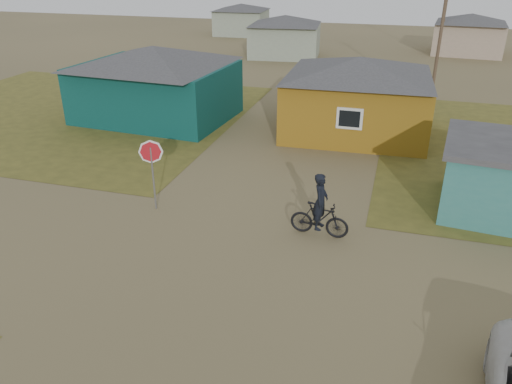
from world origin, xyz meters
TOP-DOWN VIEW (x-y plane):
  - ground at (0.00, 0.00)m, footprint 120.00×120.00m
  - grass_nw at (-14.00, 13.00)m, footprint 20.00×18.00m
  - house_teal at (-8.50, 13.50)m, footprint 8.93×7.08m
  - house_yellow at (2.50, 14.00)m, footprint 7.72×6.76m
  - house_pale_west at (-6.00, 34.00)m, footprint 7.04×6.15m
  - house_beige_east at (10.00, 40.00)m, footprint 6.95×6.05m
  - house_pale_north at (-14.00, 46.00)m, footprint 6.28×5.81m
  - utility_pole_near at (6.50, 22.00)m, footprint 1.40×0.20m
  - utility_pole_far at (7.50, 38.00)m, footprint 1.40×0.20m
  - stop_sign at (-3.51, 3.26)m, footprint 0.86×0.07m
  - cyclist at (2.54, 3.03)m, footprint 1.97×0.73m

SIDE VIEW (x-z plane):
  - ground at x=0.00m, z-range 0.00..0.00m
  - grass_nw at x=-14.00m, z-range 0.00..0.01m
  - cyclist at x=2.54m, z-range -0.30..1.90m
  - house_pale_north at x=-14.00m, z-range 0.05..3.45m
  - house_pale_west at x=-6.00m, z-range 0.06..3.66m
  - house_beige_east at x=10.00m, z-range 0.06..3.66m
  - stop_sign at x=-3.51m, z-range 0.61..3.25m
  - house_yellow at x=2.50m, z-range 0.05..3.95m
  - house_teal at x=-8.50m, z-range 0.05..4.05m
  - utility_pole_near at x=6.50m, z-range 0.14..8.14m
  - utility_pole_far at x=7.50m, z-range 0.14..8.14m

